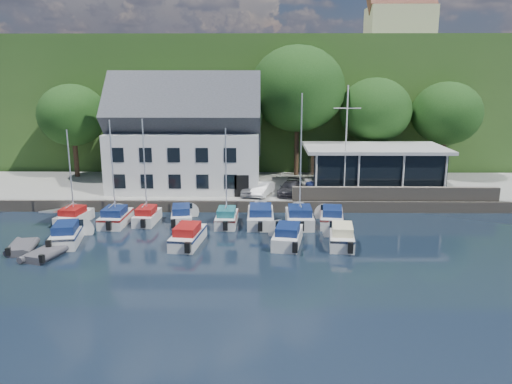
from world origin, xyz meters
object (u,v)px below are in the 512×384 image
car_blue (322,187)px  dinghy_1 (45,253)px  boat_r1_2 (145,172)px  harbor_building (186,143)px  club_pavilion (373,168)px  boat_r2_3 (288,234)px  boat_r1_1 (113,170)px  boat_r2_0 (67,232)px  dinghy_0 (22,246)px  boat_r2_2 (188,234)px  boat_r1_0 (70,173)px  boat_r2_4 (342,234)px  boat_r1_4 (226,172)px  boat_r1_3 (182,214)px  car_white (263,189)px  flagpole (346,142)px  boat_r1_5 (261,214)px  car_dgrey (290,188)px  boat_r1_6 (301,167)px  car_silver (249,188)px  boat_r1_7 (332,215)px

car_blue → dinghy_1: (-19.85, -14.05, -1.26)m
boat_r1_2 → harbor_building: bearing=80.7°
club_pavilion → boat_r2_3: bearing=-123.5°
boat_r1_1 → boat_r2_0: bearing=-114.3°
car_blue → dinghy_0: 25.43m
boat_r2_2 → boat_r1_0: bearing=160.9°
boat_r1_0 → boat_r2_4: (20.88, -4.99, -3.40)m
car_blue → dinghy_1: 24.35m
harbor_building → boat_r1_4: bearing=-64.1°
car_blue → boat_r1_3: 13.45m
boat_r1_1 → boat_r2_3: size_ratio=1.49×
harbor_building → car_white: bearing=-24.5°
flagpole → boat_r1_5: size_ratio=1.43×
car_white → car_dgrey: size_ratio=0.88×
car_blue → boat_r1_5: size_ratio=0.52×
boat_r1_6 → boat_r2_4: size_ratio=1.61×
boat_r2_3 → dinghy_1: boat_r2_3 is taller
boat_r1_3 → boat_r2_0: bearing=-153.6°
boat_r1_5 → boat_r1_6: bearing=-6.8°
car_silver → boat_r1_3: (-5.38, -5.47, -0.91)m
car_white → boat_r1_0: 16.48m
harbor_building → boat_r1_1: bearing=-115.5°
car_silver → boat_r2_2: size_ratio=0.61×
car_blue → boat_r1_7: 6.39m
car_silver → boat_r2_4: car_silver is taller
car_silver → boat_r1_6: boat_r1_6 is taller
harbor_building → boat_r1_5: (7.22, -8.86, -4.59)m
club_pavilion → flagpole: bearing=-135.7°
dinghy_0 → boat_r2_2: bearing=-2.8°
car_dgrey → boat_r1_7: bearing=-46.1°
harbor_building → car_blue: size_ratio=4.04×
boat_r2_3 → boat_r1_4: bearing=145.3°
car_silver → boat_r1_7: car_silver is taller
boat_r1_2 → boat_r1_7: boat_r1_2 is taller
boat_r1_6 → harbor_building: bearing=138.4°
boat_r2_3 → boat_r1_6: bearing=85.5°
boat_r2_2 → boat_r1_7: bearing=31.9°
car_blue → boat_r2_2: car_blue is taller
boat_r2_0 → boat_r2_2: boat_r2_0 is taller
boat_r1_0 → boat_r1_7: (20.85, -0.06, -3.43)m
boat_r2_0 → boat_r1_4: bearing=12.2°
boat_r2_2 → dinghy_0: 11.29m
club_pavilion → boat_r1_0: 27.28m
club_pavilion → dinghy_0: club_pavilion is taller
boat_r1_4 → boat_r2_2: (-2.42, -4.70, -3.61)m
boat_r2_2 → club_pavilion: bearing=47.7°
boat_r2_0 → flagpole: bearing=15.5°
flagpole → boat_r1_0: (-22.64, -5.27, -1.77)m
flagpole → boat_r2_0: flagpole is taller
boat_r1_3 → boat_r1_4: (3.71, -0.66, 3.64)m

